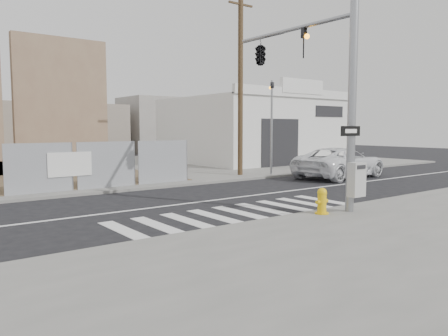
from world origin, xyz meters
TOP-DOWN VIEW (x-y plane):
  - ground at (0.00, 0.00)m, footprint 100.00×100.00m
  - sidewalk_far at (0.00, 14.00)m, footprint 50.00×20.00m
  - signal_pole at (2.49, -2.05)m, footprint 0.96×5.87m
  - far_signal_pole at (8.00, 4.60)m, footprint 0.16×0.20m
  - concrete_wall_right at (-0.50, 14.08)m, footprint 5.50×1.30m
  - auto_shop at (14.00, 12.97)m, footprint 12.00×10.20m
  - utility_pole_right at (6.50, 5.50)m, footprint 1.60×0.28m
  - fire_hydrant at (1.50, -4.55)m, footprint 0.49×0.46m
  - suv at (10.62, 1.92)m, footprint 6.17×3.32m
  - traffic_cone_d at (-1.64, 5.36)m, footprint 0.50×0.50m

SIDE VIEW (x-z plane):
  - ground at x=0.00m, z-range 0.00..0.00m
  - sidewalk_far at x=0.00m, z-range 0.00..0.12m
  - traffic_cone_d at x=-1.64m, z-range 0.11..0.89m
  - fire_hydrant at x=1.50m, z-range 0.11..0.91m
  - suv at x=10.62m, z-range 0.00..1.65m
  - auto_shop at x=14.00m, z-range -0.44..5.51m
  - concrete_wall_right at x=-0.50m, z-range -0.62..7.38m
  - far_signal_pole at x=8.00m, z-range 0.68..6.28m
  - signal_pole at x=2.49m, z-range 1.28..8.28m
  - utility_pole_right at x=6.50m, z-range 0.20..10.20m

